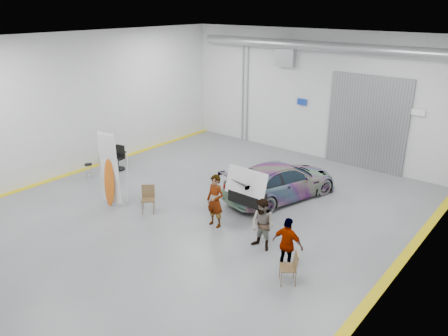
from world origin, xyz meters
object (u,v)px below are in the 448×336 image
Objects in this scene: sedan_car at (281,181)px; folding_chair_near at (149,204)px; person_a at (215,201)px; folding_chair_far at (288,273)px; person_b at (263,225)px; office_chair at (119,159)px; work_table at (114,150)px; surfboard_display at (109,175)px; shop_stool at (89,171)px; person_c at (288,244)px.

sedan_car is 5.09m from folding_chair_near.
folding_chair_far is (3.60, -1.22, -0.63)m from person_a.
office_chair is at bearing 172.86° from person_b.
office_chair reaches higher than folding_chair_far.
person_b is at bearing -10.76° from work_table.
surfboard_display reaches higher than shop_stool.
surfboard_display reaches higher than folding_chair_far.
sedan_car is 5.16× the size of folding_chair_far.
shop_stool is (-7.40, -3.57, -0.36)m from sedan_car.
shop_stool is at bearing -104.81° from office_chair.
shop_stool is at bearing 41.67° from sedan_car.
office_chair is at bearing 31.63° from sedan_car.
person_b is at bearing -161.43° from folding_chair_far.
person_c is at bearing -19.04° from person_b.
person_a is at bearing -25.94° from folding_chair_near.
person_b is 1.90m from folding_chair_far.
person_c is at bearing 175.92° from folding_chair_far.
surfboard_display is 4.47× the size of shop_stool.
surfboard_display is 3.17m from shop_stool.
sedan_car is 2.98× the size of person_c.
person_c is at bearing -21.67° from office_chair.
person_b reaches higher than person_c.
folding_chair_near is 4.77m from office_chair.
office_chair reaches higher than work_table.
work_table is at bearing 112.29° from folding_chair_near.
person_a reaches higher than folding_chair_near.
sedan_car reaches higher than work_table.
shop_stool is at bearing -177.44° from person_b.
person_a is 0.62× the size of surfboard_display.
person_a is 4.26m from surfboard_display.
office_chair is (0.12, 1.52, 0.15)m from shop_stool.
shop_stool is 1.93m from work_table.
person_c is at bearing -41.95° from folding_chair_near.
surfboard_display is 2.72× the size of office_chair.
folding_chair_far is at bearing -14.21° from work_table.
office_chair reaches higher than shop_stool.
surfboard_display is (-4.53, -4.59, 0.51)m from sedan_car.
office_chair is (-7.28, -2.05, -0.22)m from sedan_car.
work_table is (-7.98, -1.76, 0.00)m from sedan_car.
office_chair is at bearing 169.75° from person_a.
folding_chair_far is (0.36, -0.53, -0.51)m from person_c.
person_b is at bearing -20.22° from office_chair.
person_a is at bearing 176.37° from person_b.
folding_chair_near reaches higher than folding_chair_far.
work_table is at bearing -15.69° from person_c.
person_b is 2.49× the size of shop_stool.
folding_chair_near is at bearing -36.01° from office_chair.
person_b is at bearing -0.35° from surfboard_display.
person_a is 1.11× the size of person_b.
person_b is 1.25m from person_c.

